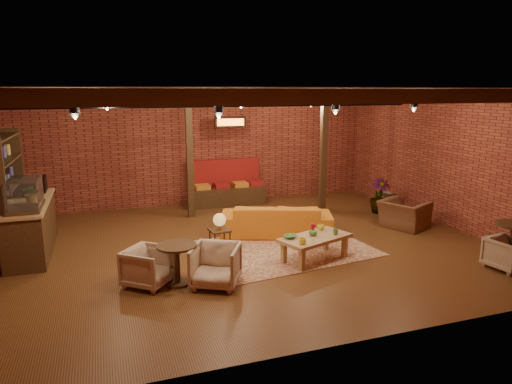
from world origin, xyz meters
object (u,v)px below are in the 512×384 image
object	(u,v)px
side_table_lamp	(220,223)
armchair_b	(216,264)
plant_tall	(382,163)
round_table_left	(177,258)
armchair_far	(508,252)
coffee_table	(314,239)
sofa	(276,219)
armchair_right	(404,210)
armchair_a	(148,265)
side_table_book	(385,195)

from	to	relation	value
side_table_lamp	armchair_b	world-z (taller)	side_table_lamp
side_table_lamp	plant_tall	size ratio (longest dim) A/B	0.30
round_table_left	armchair_far	bearing A→B (deg)	-12.34
armchair_b	plant_tall	xyz separation A→B (m)	(5.21, 3.11, 0.96)
coffee_table	armchair_far	bearing A→B (deg)	-26.18
sofa	armchair_right	distance (m)	3.07
armchair_far	plant_tall	distance (m)	4.24
round_table_left	armchair_right	size ratio (longest dim) A/B	0.69
sofa	coffee_table	size ratio (longest dim) A/B	1.59
side_table_lamp	armchair_a	world-z (taller)	side_table_lamp
armchair_right	side_table_book	distance (m)	1.50
coffee_table	plant_tall	size ratio (longest dim) A/B	0.57
armchair_a	armchair_b	xyz separation A→B (m)	(1.05, -0.37, 0.03)
side_table_lamp	armchair_b	xyz separation A→B (m)	(-0.46, -1.52, -0.23)
round_table_left	armchair_a	bearing A→B (deg)	165.84
round_table_left	armchair_right	xyz separation A→B (m)	(5.56, 1.49, -0.03)
sofa	plant_tall	distance (m)	3.53
plant_tall	sofa	bearing A→B (deg)	-164.66
side_table_lamp	side_table_book	bearing A→B (deg)	18.52
coffee_table	armchair_b	size ratio (longest dim) A/B	1.99
armchair_a	armchair_b	distance (m)	1.11
coffee_table	armchair_far	xyz separation A→B (m)	(3.11, -1.53, -0.10)
round_table_left	plant_tall	distance (m)	6.53
coffee_table	side_table_lamp	xyz separation A→B (m)	(-1.58, 0.99, 0.19)
armchair_a	plant_tall	world-z (taller)	plant_tall
sofa	armchair_b	world-z (taller)	armchair_b
round_table_left	sofa	bearing A→B (deg)	37.78
coffee_table	armchair_right	bearing A→B (deg)	22.69
sofa	plant_tall	world-z (taller)	plant_tall
coffee_table	armchair_b	distance (m)	2.11
sofa	armchair_right	size ratio (longest dim) A/B	2.43
coffee_table	armchair_b	xyz separation A→B (m)	(-2.04, -0.53, -0.04)
sofa	round_table_left	size ratio (longest dim) A/B	3.52
round_table_left	armchair_b	size ratio (longest dim) A/B	0.90
side_table_lamp	side_table_book	size ratio (longest dim) A/B	1.55
armchair_b	plant_tall	bearing A→B (deg)	58.48
side_table_lamp	armchair_right	world-z (taller)	armchair_right
coffee_table	round_table_left	bearing A→B (deg)	-174.12
side_table_book	coffee_table	bearing A→B (deg)	-141.86
armchair_right	side_table_book	xyz separation A→B (m)	(0.46, 1.43, 0.02)
coffee_table	armchair_right	xyz separation A→B (m)	(2.93, 1.22, 0.02)
armchair_right	armchair_far	xyz separation A→B (m)	(0.18, -2.75, -0.12)
round_table_left	plant_tall	size ratio (longest dim) A/B	0.26
armchair_a	side_table_book	bearing A→B (deg)	-26.92
sofa	round_table_left	bearing A→B (deg)	57.60
armchair_a	armchair_b	size ratio (longest dim) A/B	0.92
side_table_book	armchair_far	world-z (taller)	armchair_far
side_table_lamp	armchair_far	distance (m)	5.33
side_table_lamp	side_table_book	world-z (taller)	side_table_lamp
armchair_right	side_table_book	size ratio (longest dim) A/B	1.92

